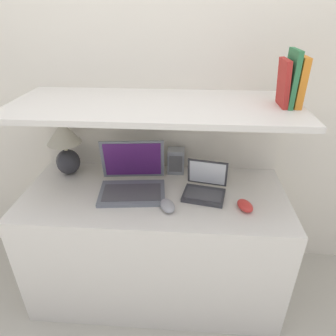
# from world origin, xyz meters

# --- Properties ---
(ground_plane) EXTENTS (12.00, 12.00, 0.00)m
(ground_plane) POSITION_xyz_m (0.00, 0.00, 0.00)
(ground_plane) COLOR #B2AD9E
(wall_back) EXTENTS (6.00, 0.05, 2.40)m
(wall_back) POSITION_xyz_m (0.00, 0.70, 1.20)
(wall_back) COLOR silver
(wall_back) RESTS_ON ground_plane
(desk) EXTENTS (1.44, 0.63, 0.72)m
(desk) POSITION_xyz_m (0.00, 0.32, 0.36)
(desk) COLOR silver
(desk) RESTS_ON ground_plane
(back_riser) EXTENTS (1.44, 0.04, 1.18)m
(back_riser) POSITION_xyz_m (0.00, 0.65, 0.59)
(back_riser) COLOR silver
(back_riser) RESTS_ON ground_plane
(shelf) EXTENTS (1.44, 0.57, 0.03)m
(shelf) POSITION_xyz_m (0.00, 0.39, 1.19)
(shelf) COLOR silver
(shelf) RESTS_ON back_riser
(table_lamp) EXTENTS (0.20, 0.20, 0.33)m
(table_lamp) POSITION_xyz_m (-0.54, 0.50, 0.92)
(table_lamp) COLOR #2D2D33
(table_lamp) RESTS_ON desk
(laptop_large) EXTENTS (0.38, 0.33, 0.26)m
(laptop_large) POSITION_xyz_m (-0.12, 0.34, 0.78)
(laptop_large) COLOR slate
(laptop_large) RESTS_ON desk
(laptop_small) EXTENTS (0.25, 0.23, 0.18)m
(laptop_small) POSITION_xyz_m (0.27, 0.33, 0.76)
(laptop_small) COLOR #333338
(laptop_small) RESTS_ON desk
(computer_mouse) EXTENTS (0.11, 0.13, 0.04)m
(computer_mouse) POSITION_xyz_m (0.08, 0.17, 0.75)
(computer_mouse) COLOR #99999E
(computer_mouse) RESTS_ON desk
(second_mouse) EXTENTS (0.10, 0.12, 0.04)m
(second_mouse) POSITION_xyz_m (0.47, 0.20, 0.75)
(second_mouse) COLOR red
(second_mouse) RESTS_ON desk
(router_box) EXTENTS (0.10, 0.09, 0.15)m
(router_box) POSITION_xyz_m (0.10, 0.56, 0.80)
(router_box) COLOR gray
(router_box) RESTS_ON desk
(book_orange) EXTENTS (0.03, 0.13, 0.23)m
(book_orange) POSITION_xyz_m (0.67, 0.39, 1.32)
(book_orange) COLOR orange
(book_orange) RESTS_ON shelf
(book_green) EXTENTS (0.02, 0.15, 0.26)m
(book_green) POSITION_xyz_m (0.64, 0.39, 1.33)
(book_green) COLOR #2D7042
(book_green) RESTS_ON shelf
(book_red) EXTENTS (0.04, 0.14, 0.21)m
(book_red) POSITION_xyz_m (0.61, 0.39, 1.31)
(book_red) COLOR #A82823
(book_red) RESTS_ON shelf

